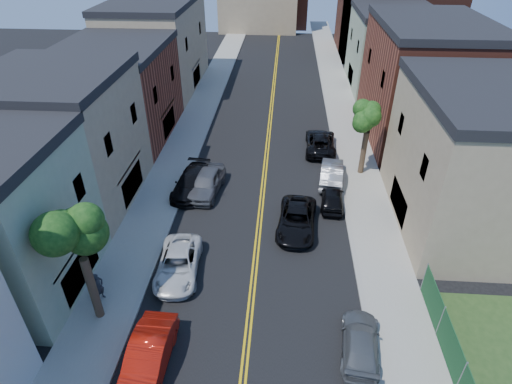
% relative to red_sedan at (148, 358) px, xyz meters
% --- Properties ---
extents(sidewalk_left, '(3.20, 100.00, 0.15)m').
position_rel_red_sedan_xyz_m(sidewalk_left, '(-3.48, 28.82, -0.73)').
color(sidewalk_left, gray).
rests_on(sidewalk_left, ground).
extents(sidewalk_right, '(3.20, 100.00, 0.15)m').
position_rel_red_sedan_xyz_m(sidewalk_right, '(12.32, 28.82, -0.73)').
color(sidewalk_right, gray).
rests_on(sidewalk_right, ground).
extents(curb_left, '(0.30, 100.00, 0.15)m').
position_rel_red_sedan_xyz_m(curb_left, '(-1.73, 28.82, -0.73)').
color(curb_left, gray).
rests_on(curb_left, ground).
extents(curb_right, '(0.30, 100.00, 0.15)m').
position_rel_red_sedan_xyz_m(curb_right, '(10.57, 28.82, -0.73)').
color(curb_right, gray).
rests_on(curb_right, ground).
extents(bldg_left_tan_near, '(9.00, 10.00, 9.00)m').
position_rel_red_sedan_xyz_m(bldg_left_tan_near, '(-9.58, 13.82, 3.69)').
color(bldg_left_tan_near, '#998466').
rests_on(bldg_left_tan_near, ground).
extents(bldg_left_brick, '(9.00, 12.00, 8.00)m').
position_rel_red_sedan_xyz_m(bldg_left_brick, '(-9.58, 24.82, 3.19)').
color(bldg_left_brick, brown).
rests_on(bldg_left_brick, ground).
extents(bldg_left_tan_far, '(9.00, 16.00, 9.50)m').
position_rel_red_sedan_xyz_m(bldg_left_tan_far, '(-9.58, 38.82, 3.94)').
color(bldg_left_tan_far, '#998466').
rests_on(bldg_left_tan_far, ground).
extents(bldg_right_tan, '(9.00, 12.00, 9.00)m').
position_rel_red_sedan_xyz_m(bldg_right_tan, '(18.42, 12.82, 3.69)').
color(bldg_right_tan, '#998466').
rests_on(bldg_right_tan, ground).
extents(bldg_right_brick, '(9.00, 14.00, 10.00)m').
position_rel_red_sedan_xyz_m(bldg_right_brick, '(18.42, 26.82, 4.19)').
color(bldg_right_brick, brown).
rests_on(bldg_right_brick, ground).
extents(bldg_right_palegrn, '(9.00, 12.00, 8.50)m').
position_rel_red_sedan_xyz_m(bldg_right_palegrn, '(18.42, 40.82, 3.44)').
color(bldg_right_palegrn, gray).
rests_on(bldg_right_palegrn, ground).
extents(church, '(16.20, 14.20, 22.60)m').
position_rel_red_sedan_xyz_m(church, '(20.75, 55.89, 6.44)').
color(church, '#4C2319').
rests_on(church, ground).
extents(tree_left_mid, '(5.20, 5.20, 9.29)m').
position_rel_red_sedan_xyz_m(tree_left_mid, '(-3.46, 2.83, 5.77)').
color(tree_left_mid, '#3B291D').
rests_on(tree_left_mid, sidewalk_left).
extents(tree_right_far, '(4.40, 4.40, 8.03)m').
position_rel_red_sedan_xyz_m(tree_right_far, '(12.34, 18.83, 4.95)').
color(tree_right_far, '#3B291D').
rests_on(tree_right_far, sidewalk_right).
extents(red_sedan, '(1.82, 4.95, 1.62)m').
position_rel_red_sedan_xyz_m(red_sedan, '(0.00, 0.00, 0.00)').
color(red_sedan, '#B0170B').
rests_on(red_sedan, ground).
extents(white_pickup, '(2.70, 5.26, 1.42)m').
position_rel_red_sedan_xyz_m(white_pickup, '(-0.04, 6.36, -0.10)').
color(white_pickup, silver).
rests_on(white_pickup, ground).
extents(grey_car_left, '(2.63, 5.27, 1.72)m').
position_rel_red_sedan_xyz_m(grey_car_left, '(0.15, 15.17, 0.05)').
color(grey_car_left, '#4E5055').
rests_on(grey_car_left, ground).
extents(black_car_left, '(2.61, 5.46, 1.54)m').
position_rel_red_sedan_xyz_m(black_car_left, '(-1.08, 15.23, -0.04)').
color(black_car_left, black).
rests_on(black_car_left, ground).
extents(grey_car_right, '(2.34, 4.60, 1.28)m').
position_rel_red_sedan_xyz_m(grey_car_right, '(9.92, 1.64, -0.17)').
color(grey_car_right, '#55585C').
rests_on(grey_car_right, ground).
extents(black_car_right, '(1.90, 4.16, 1.38)m').
position_rel_red_sedan_xyz_m(black_car_right, '(9.58, 14.11, -0.12)').
color(black_car_right, black).
rests_on(black_car_right, ground).
extents(silver_car_right, '(2.28, 5.03, 1.60)m').
position_rel_red_sedan_xyz_m(silver_car_right, '(9.79, 17.34, -0.01)').
color(silver_car_right, '#9D9EA5').
rests_on(silver_car_right, ground).
extents(dark_car_right_far, '(2.78, 5.71, 1.56)m').
position_rel_red_sedan_xyz_m(dark_car_right_far, '(9.22, 22.84, -0.03)').
color(dark_car_right_far, black).
rests_on(dark_car_right_far, ground).
extents(black_suv_lane, '(2.94, 5.56, 1.49)m').
position_rel_red_sedan_xyz_m(black_suv_lane, '(6.96, 11.08, -0.06)').
color(black_suv_lane, black).
rests_on(black_suv_lane, ground).
extents(pedestrian_left, '(0.65, 0.77, 1.80)m').
position_rel_red_sedan_xyz_m(pedestrian_left, '(-3.82, 3.92, 0.24)').
color(pedestrian_left, '#26272E').
rests_on(pedestrian_left, sidewalk_left).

